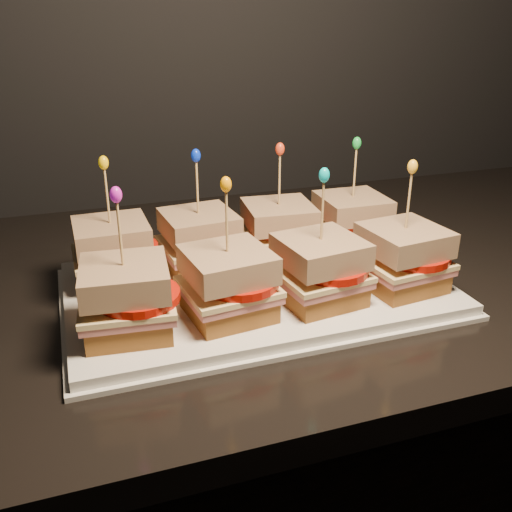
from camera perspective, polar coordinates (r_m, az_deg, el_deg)
name	(u,v)px	position (r m, az deg, el deg)	size (l,w,h in m)	color
platter	(256,289)	(0.72, 0.00, -3.34)	(0.46, 0.29, 0.02)	white
platter_rim	(256,293)	(0.73, 0.00, -3.76)	(0.48, 0.30, 0.01)	white
sandwich_0_bread_bot	(115,271)	(0.75, -13.90, -1.47)	(0.09, 0.09, 0.02)	brown
sandwich_0_ham	(114,259)	(0.74, -14.02, -0.34)	(0.10, 0.09, 0.01)	#BE635E
sandwich_0_cheese	(113,254)	(0.74, -14.07, 0.16)	(0.10, 0.09, 0.01)	#EBCF8C
sandwich_0_tomato	(123,249)	(0.73, -13.14, 0.65)	(0.09, 0.09, 0.01)	#B01307
sandwich_0_bread_top	(111,234)	(0.73, -14.28, 2.12)	(0.09, 0.09, 0.03)	#50220A
sandwich_0_pick	(107,199)	(0.71, -14.63, 5.51)	(0.00, 0.00, 0.09)	tan
sandwich_0_frill	(104,163)	(0.70, -15.01, 9.01)	(0.01, 0.01, 0.02)	#F1BC06
sandwich_1_bread_bot	(200,260)	(0.76, -5.59, -0.37)	(0.09, 0.09, 0.02)	brown
sandwich_1_ham	(200,249)	(0.75, -5.64, 0.75)	(0.10, 0.09, 0.01)	#BE635E
sandwich_1_cheese	(200,244)	(0.75, -5.66, 1.24)	(0.10, 0.09, 0.01)	#EBCF8C
sandwich_1_tomato	(209,239)	(0.75, -4.68, 1.72)	(0.09, 0.09, 0.01)	#B01307
sandwich_1_bread_top	(199,224)	(0.74, -5.74, 3.18)	(0.09, 0.09, 0.03)	#50220A
sandwich_1_pick	(197,191)	(0.73, -5.88, 6.52)	(0.00, 0.00, 0.09)	tan
sandwich_1_frill	(196,155)	(0.72, -6.03, 9.97)	(0.01, 0.01, 0.02)	#0B2DD6
sandwich_2_bread_bot	(278,249)	(0.79, 2.24, 0.67)	(0.09, 0.09, 0.02)	brown
sandwich_2_ham	(278,239)	(0.78, 2.26, 1.76)	(0.10, 0.09, 0.01)	#BE635E
sandwich_2_cheese	(279,234)	(0.78, 2.27, 2.24)	(0.10, 0.09, 0.01)	#EBCF8C
sandwich_2_tomato	(288,229)	(0.78, 3.26, 2.70)	(0.09, 0.09, 0.01)	#B01307
sandwich_2_bread_top	(279,215)	(0.77, 2.30, 4.11)	(0.09, 0.09, 0.03)	#50220A
sandwich_2_pick	(279,183)	(0.76, 2.36, 7.33)	(0.00, 0.00, 0.09)	tan
sandwich_2_frill	(280,149)	(0.75, 2.41, 10.65)	(0.01, 0.01, 0.02)	red
sandwich_3_bread_bot	(350,240)	(0.83, 9.39, 1.62)	(0.09, 0.09, 0.02)	brown
sandwich_3_ham	(351,229)	(0.83, 9.46, 2.65)	(0.10, 0.09, 0.01)	#BE635E
sandwich_3_cheese	(351,225)	(0.83, 9.49, 3.10)	(0.10, 0.09, 0.01)	#EBCF8C
sandwich_3_tomato	(361,220)	(0.82, 10.46, 3.54)	(0.09, 0.09, 0.01)	#B01307
sandwich_3_bread_top	(352,207)	(0.82, 9.62, 4.89)	(0.09, 0.09, 0.03)	#50220A
sandwich_3_pick	(355,176)	(0.80, 9.83, 7.93)	(0.00, 0.00, 0.09)	tan
sandwich_3_frill	(357,143)	(0.79, 10.05, 11.06)	(0.01, 0.01, 0.02)	green
sandwich_4_bread_bot	(129,321)	(0.63, -12.61, -6.35)	(0.09, 0.09, 0.02)	brown
sandwich_4_ham	(127,308)	(0.62, -12.74, -5.05)	(0.10, 0.09, 0.01)	#BE635E
sandwich_4_cheese	(127,302)	(0.62, -12.80, -4.48)	(0.10, 0.09, 0.01)	#EBCF8C
sandwich_4_tomato	(139,296)	(0.61, -11.67, -3.95)	(0.09, 0.09, 0.01)	#B01307
sandwich_4_bread_top	(124,278)	(0.60, -13.02, -2.20)	(0.09, 0.09, 0.03)	#50220A
sandwich_4_pick	(120,238)	(0.59, -13.42, 1.78)	(0.00, 0.00, 0.09)	tan
sandwich_4_frill	(116,195)	(0.57, -13.83, 5.98)	(0.01, 0.01, 0.02)	#C41BB8
sandwich_5_bread_bot	(229,305)	(0.64, -2.77, -4.91)	(0.09, 0.09, 0.02)	brown
sandwich_5_ham	(228,292)	(0.64, -2.79, -3.63)	(0.10, 0.09, 0.01)	#BE635E
sandwich_5_cheese	(228,287)	(0.63, -2.81, -3.07)	(0.10, 0.09, 0.01)	#EBCF8C
sandwich_5_tomato	(240,281)	(0.63, -1.61, -2.53)	(0.09, 0.09, 0.01)	#B01307
sandwich_5_bread_top	(228,264)	(0.62, -2.85, -0.83)	(0.09, 0.09, 0.03)	#50220A
sandwich_5_pick	(227,225)	(0.60, -2.94, 3.08)	(0.00, 0.00, 0.09)	tan
sandwich_5_frill	(226,184)	(0.59, -3.03, 7.17)	(0.01, 0.01, 0.02)	orange
sandwich_6_bread_bot	(319,290)	(0.68, 6.28, -3.45)	(0.09, 0.09, 0.02)	brown
sandwich_6_ham	(319,278)	(0.67, 6.34, -2.22)	(0.10, 0.09, 0.01)	#BE635E
sandwich_6_cheese	(319,273)	(0.67, 6.36, -1.68)	(0.10, 0.09, 0.01)	#EBCF8C
sandwich_6_tomato	(331,268)	(0.67, 7.54, -1.16)	(0.09, 0.09, 0.01)	#B01307
sandwich_6_bread_top	(320,251)	(0.66, 6.47, 0.46)	(0.09, 0.09, 0.03)	#50220A
sandwich_6_pick	(322,214)	(0.64, 6.65, 4.17)	(0.00, 0.00, 0.09)	tan
sandwich_6_frill	(324,175)	(0.63, 6.84, 8.04)	(0.01, 0.01, 0.02)	#05B4BB
sandwich_7_bread_bot	(400,277)	(0.73, 14.23, -2.09)	(0.09, 0.09, 0.02)	brown
sandwich_7_ham	(402,266)	(0.72, 14.35, -0.94)	(0.10, 0.09, 0.01)	#BE635E
sandwich_7_cheese	(402,260)	(0.72, 14.41, -0.43)	(0.10, 0.09, 0.01)	#EBCF8C
sandwich_7_tomato	(414,255)	(0.72, 15.52, 0.06)	(0.09, 0.09, 0.01)	#B01307
sandwich_7_bread_top	(404,240)	(0.71, 14.62, 1.57)	(0.09, 0.09, 0.03)	#50220A
sandwich_7_pick	(408,204)	(0.69, 15.00, 5.02)	(0.00, 0.00, 0.09)	tan
sandwich_7_frill	(413,167)	(0.68, 15.39, 8.61)	(0.01, 0.01, 0.02)	gold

